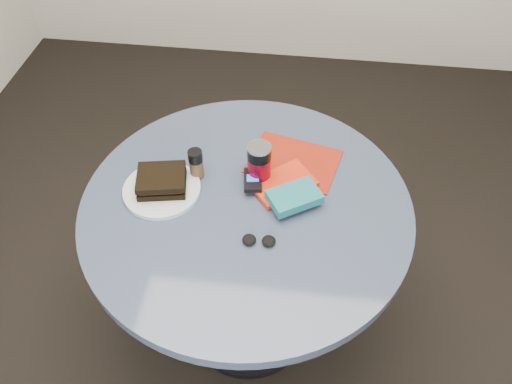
# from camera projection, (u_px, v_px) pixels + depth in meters

# --- Properties ---
(ground) EXTENTS (4.00, 4.00, 0.00)m
(ground) POSITION_uv_depth(u_px,v_px,m) (249.00, 322.00, 2.06)
(ground) COLOR black
(ground) RESTS_ON ground
(table) EXTENTS (1.00, 1.00, 0.75)m
(table) POSITION_uv_depth(u_px,v_px,m) (247.00, 235.00, 1.62)
(table) COLOR black
(table) RESTS_ON ground
(plate) EXTENTS (0.28, 0.28, 0.02)m
(plate) POSITION_uv_depth(u_px,v_px,m) (162.00, 190.00, 1.53)
(plate) COLOR silver
(plate) RESTS_ON table
(sandwich) EXTENTS (0.16, 0.15, 0.05)m
(sandwich) POSITION_uv_depth(u_px,v_px,m) (162.00, 181.00, 1.50)
(sandwich) COLOR black
(sandwich) RESTS_ON plate
(soda_can) EXTENTS (0.10, 0.10, 0.14)m
(soda_can) POSITION_uv_depth(u_px,v_px,m) (259.00, 163.00, 1.51)
(soda_can) COLOR maroon
(soda_can) RESTS_ON table
(pepper_grinder) EXTENTS (0.05, 0.05, 0.10)m
(pepper_grinder) POSITION_uv_depth(u_px,v_px,m) (196.00, 164.00, 1.54)
(pepper_grinder) COLOR #4E3421
(pepper_grinder) RESTS_ON table
(magazine) EXTENTS (0.32, 0.27, 0.00)m
(magazine) POSITION_uv_depth(u_px,v_px,m) (294.00, 161.00, 1.62)
(magazine) COLOR maroon
(magazine) RESTS_ON table
(red_book) EXTENTS (0.23, 0.22, 0.02)m
(red_book) POSITION_uv_depth(u_px,v_px,m) (283.00, 183.00, 1.54)
(red_book) COLOR red
(red_book) RESTS_ON magazine
(novel) EXTENTS (0.18, 0.16, 0.03)m
(novel) POSITION_uv_depth(u_px,v_px,m) (294.00, 197.00, 1.47)
(novel) COLOR #16606C
(novel) RESTS_ON red_book
(mp3_player) EXTENTS (0.07, 0.10, 0.02)m
(mp3_player) POSITION_uv_depth(u_px,v_px,m) (253.00, 180.00, 1.52)
(mp3_player) COLOR black
(mp3_player) RESTS_ON red_book
(headphones) EXTENTS (0.10, 0.04, 0.02)m
(headphones) POSITION_uv_depth(u_px,v_px,m) (259.00, 240.00, 1.39)
(headphones) COLOR black
(headphones) RESTS_ON table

